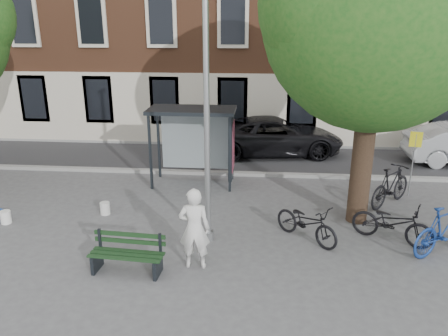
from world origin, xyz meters
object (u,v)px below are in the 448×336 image
lamppost (207,134)px  bike_c (307,222)px  bike_d (391,186)px  car_dark (275,136)px  bus_shelter (204,129)px  bike_b (444,229)px  bench (127,256)px  notice_sign (415,149)px  painter (194,229)px  bike_a (392,223)px

lamppost → bike_c: size_ratio=3.23×
bike_d → car_dark: car_dark is taller
bike_c → bus_shelter: bearing=81.8°
bus_shelter → bike_b: bus_shelter is taller
bus_shelter → car_dark: bus_shelter is taller
lamppost → bench: (-1.60, -1.63, -2.39)m
bus_shelter → notice_sign: (6.64, -0.61, -0.36)m
bike_d → car_dark: 6.18m
lamppost → bike_b: lamppost is taller
lamppost → bike_b: 6.08m
bus_shelter → bike_d: bearing=-13.7°
lamppost → notice_sign: size_ratio=2.90×
car_dark → notice_sign: (4.15, -4.39, 0.79)m
bike_c → car_dark: size_ratio=0.34×
bike_c → car_dark: (-0.60, 7.71, 0.28)m
bench → bike_c: size_ratio=0.89×
bench → bike_b: 7.44m
bench → notice_sign: size_ratio=0.80×
bench → bike_b: bearing=15.7°
car_dark → notice_sign: 6.09m
bus_shelter → notice_sign: bus_shelter is taller
bike_d → painter: bearing=80.9°
bench → bike_c: bike_c is taller
lamppost → painter: lamppost is taller
bike_b → lamppost: bearing=54.9°
bus_shelter → bike_d: (5.81, -1.41, -1.30)m
painter → bike_d: painter is taller
bench → car_dark: 10.15m
lamppost → bench: size_ratio=3.63×
painter → car_dark: (2.02, 9.20, -0.18)m
bike_c → bike_a: bearing=-43.3°
bike_c → bike_d: (2.73, 2.51, 0.12)m
painter → notice_sign: notice_sign is taller
notice_sign → bike_d: bearing=-121.1°
painter → notice_sign: bearing=-144.9°
lamppost → bus_shelter: (-0.61, 4.11, -0.87)m
car_dark → notice_sign: bearing=-144.0°
bench → bike_d: bearing=36.7°
bike_b → bus_shelter: bearing=22.4°
lamppost → bike_c: 3.38m
bike_a → painter: bearing=136.9°
lamppost → bike_c: (2.48, 0.18, -2.29)m
bench → car_dark: bearing=74.2°
lamppost → bike_a: 5.14m
lamppost → bike_b: size_ratio=2.95×
car_dark → notice_sign: size_ratio=2.65×
bench → bike_a: 6.51m
bike_a → bike_d: (0.59, 2.39, 0.10)m
bench → bike_c: bearing=28.3°
bike_a → notice_sign: notice_sign is taller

